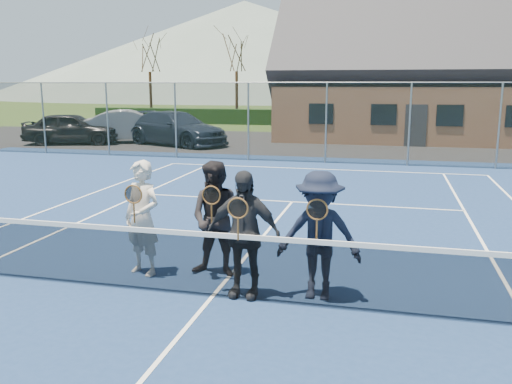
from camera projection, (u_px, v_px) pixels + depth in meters
ground at (341, 145)px, 26.65m from camera, size 220.00×220.00×0.00m
court_surface at (212, 298)px, 7.62m from camera, size 30.00×30.00×0.02m
tarmac_carpark at (262, 143)px, 27.59m from camera, size 40.00×12.00×0.01m
hedge_row at (356, 118)px, 37.97m from camera, size 40.00×1.20×1.10m
hill_west at (245, 51)px, 102.13m from camera, size 110.00×110.00×18.00m
hill_centre at (502, 35)px, 91.18m from camera, size 120.00×120.00×22.00m
car_a at (72, 128)px, 26.75m from camera, size 4.95×3.11×1.57m
car_b at (132, 126)px, 27.51m from camera, size 5.27×3.51×1.64m
car_c at (176, 128)px, 26.37m from camera, size 6.07×4.31×1.63m
court_markings at (212, 297)px, 7.61m from camera, size 11.03×23.83×0.01m
tennis_net at (212, 262)px, 7.51m from camera, size 11.68×0.08×1.10m
perimeter_fence at (326, 123)px, 20.17m from camera, size 30.07×0.07×3.02m
clubhouse at (426, 64)px, 28.73m from camera, size 15.60×8.20×7.70m
tree_a at (149, 46)px, 41.64m from camera, size 3.20×3.20×7.77m
tree_b at (236, 44)px, 40.00m from camera, size 3.20×3.20×7.77m
tree_c at (389, 42)px, 37.42m from camera, size 3.20×3.20×7.77m
player_a at (142, 218)px, 8.40m from camera, size 0.76×0.62×1.80m
player_b at (217, 219)px, 8.33m from camera, size 0.90×0.72×1.80m
player_c at (243, 234)px, 7.50m from camera, size 1.07×0.52×1.80m
player_d at (319, 236)px, 7.43m from camera, size 1.17×0.68×1.80m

